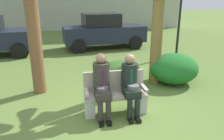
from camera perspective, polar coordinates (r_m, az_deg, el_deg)
The scene contains 7 objects.
ground_plane at distance 4.89m, azimuth 1.04°, elevation -11.12°, with size 80.00×80.00×0.00m, color #5B7735.
park_bench at distance 4.79m, azimuth 0.78°, elevation -6.49°, with size 1.32×0.44×0.90m.
seated_man_left at distance 4.50m, azimuth -2.60°, elevation -3.34°, with size 0.34×0.72×1.34m.
seated_man_right at distance 4.62m, azimuth 4.81°, elevation -3.12°, with size 0.34×0.72×1.29m.
shrub_near_bench at distance 6.65m, azimuth 15.60°, elevation 0.37°, with size 1.40×1.28×0.87m, color #1E6824.
shrub_mid_lawn at distance 6.13m, azimuth 2.13°, elevation -1.06°, with size 1.20×1.10×0.75m, color #345C21.
parked_car_far at distance 10.97m, azimuth -2.23°, elevation 9.98°, with size 4.05×2.06×1.68m.
Camera 1 is at (-0.87, -4.17, 2.39)m, focal length 35.48 mm.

